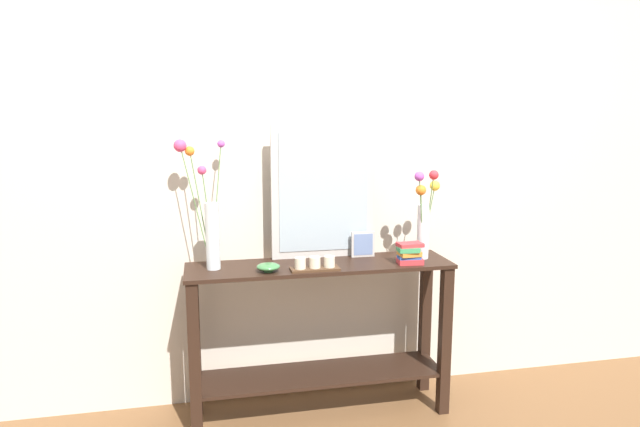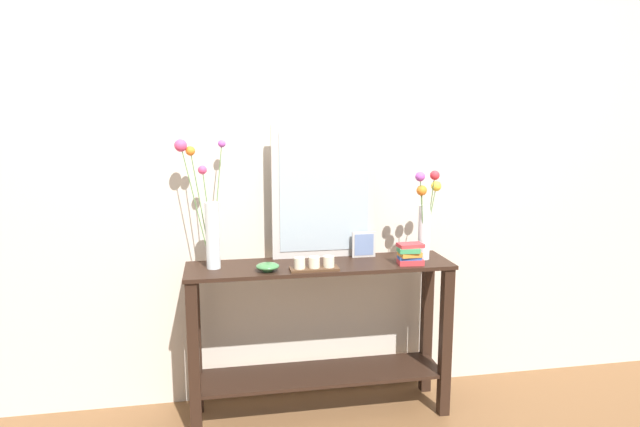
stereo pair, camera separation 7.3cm
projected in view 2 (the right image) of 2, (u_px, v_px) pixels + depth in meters
name	position (u px, v px, depth m)	size (l,w,h in m)	color
ground_plane	(320.00, 414.00, 3.05)	(7.00, 6.00, 0.02)	brown
wall_back	(310.00, 160.00, 3.10)	(6.40, 0.08, 2.70)	beige
console_table	(320.00, 324.00, 2.96)	(1.38, 0.35, 0.83)	black
mirror_leaning	(324.00, 192.00, 2.99)	(0.56, 0.03, 0.71)	#B7B2AD
tall_vase_left	(208.00, 216.00, 2.79)	(0.25, 0.19, 0.64)	silver
vase_right	(425.00, 216.00, 2.96)	(0.17, 0.12, 0.48)	silver
candle_tray	(314.00, 265.00, 2.78)	(0.24, 0.09, 0.07)	#472D1C
picture_frame_small	(364.00, 244.00, 3.03)	(0.13, 0.01, 0.14)	#B7B2AD
decorative_bowl	(268.00, 266.00, 2.76)	(0.12, 0.12, 0.04)	#38703D
book_stack	(410.00, 254.00, 2.88)	(0.14, 0.10, 0.11)	#C63338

